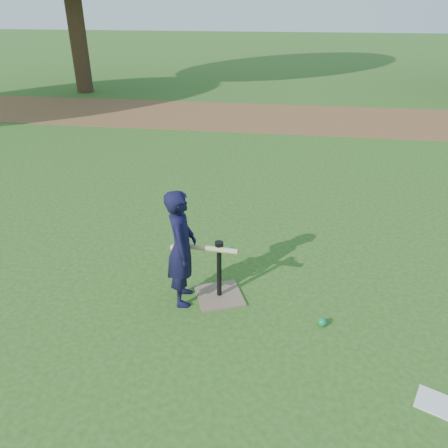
# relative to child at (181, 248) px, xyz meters

# --- Properties ---
(ground) EXTENTS (80.00, 80.00, 0.00)m
(ground) POSITION_rel_child_xyz_m (0.40, 0.02, -0.57)
(ground) COLOR #285116
(ground) RESTS_ON ground
(dirt_strip) EXTENTS (24.00, 3.00, 0.01)m
(dirt_strip) POSITION_rel_child_xyz_m (0.40, 7.52, -0.57)
(dirt_strip) COLOR brown
(dirt_strip) RESTS_ON ground
(child) EXTENTS (0.35, 0.46, 1.15)m
(child) POSITION_rel_child_xyz_m (0.00, 0.00, 0.00)
(child) COLOR black
(child) RESTS_ON ground
(wiffle_ball_ground) EXTENTS (0.08, 0.08, 0.08)m
(wiffle_ball_ground) POSITION_rel_child_xyz_m (1.31, -0.19, -0.53)
(wiffle_ball_ground) COLOR #0B7E3F
(wiffle_ball_ground) RESTS_ON ground
(clipboard) EXTENTS (0.37, 0.33, 0.01)m
(clipboard) POSITION_rel_child_xyz_m (2.11, -0.94, -0.57)
(clipboard) COLOR silver
(clipboard) RESTS_ON ground
(batting_tee) EXTENTS (0.56, 0.56, 0.61)m
(batting_tee) POSITION_rel_child_xyz_m (0.33, 0.09, -0.46)
(batting_tee) COLOR #78624C
(batting_tee) RESTS_ON ground
(swing_action) EXTENTS (0.63, 0.14, 0.09)m
(swing_action) POSITION_rel_child_xyz_m (0.23, 0.07, -0.02)
(swing_action) COLOR #CDB977
(swing_action) RESTS_ON ground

